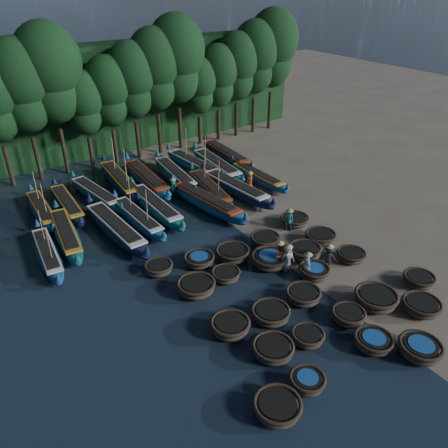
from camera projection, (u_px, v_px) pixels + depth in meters
ground at (270, 253)px, 27.99m from camera, size 120.00×120.00×0.00m
foliage_wall at (118, 98)px, 42.27m from camera, size 40.00×3.00×10.00m
coracle_0 at (277, 407)px, 17.65m from camera, size 2.15×2.15×0.67m
coracle_1 at (307, 381)px, 18.77m from camera, size 1.96×1.96×0.65m
coracle_2 at (373, 341)px, 20.80m from camera, size 1.90×1.90×0.64m
coracle_3 at (420, 349)px, 20.31m from camera, size 2.18×2.18×0.75m
coracle_4 at (421, 306)px, 22.98m from camera, size 2.20×2.20×0.68m
coracle_5 at (273, 349)px, 20.37m from camera, size 2.38×2.38×0.66m
coracle_6 at (308, 337)px, 21.07m from camera, size 2.01×2.01×0.65m
coracle_7 at (348, 316)px, 22.31m from camera, size 2.04×2.04×0.68m
coracle_8 at (376, 299)px, 23.35m from camera, size 2.77×2.77×0.82m
coracle_9 at (419, 279)px, 24.96m from camera, size 2.10×2.10×0.65m
coracle_10 at (230, 326)px, 21.60m from camera, size 2.42×2.42×0.75m
coracle_11 at (271, 313)px, 22.45m from camera, size 2.52×2.52×0.69m
coracle_12 at (303, 295)px, 23.71m from camera, size 2.05×2.05×0.71m
coracle_13 at (314, 272)px, 25.52m from camera, size 2.08×2.08×0.73m
coracle_14 at (351, 255)px, 27.09m from camera, size 1.91×1.91×0.64m
coracle_15 at (196, 287)px, 24.28m from camera, size 2.63×2.63×0.77m
coracle_16 at (226, 275)px, 25.37m from camera, size 1.78×1.78×0.64m
coracle_17 at (270, 259)px, 26.55m from camera, size 2.34×2.34×0.79m
coracle_18 at (305, 251)px, 27.28m from camera, size 2.47×2.47×0.82m
coracle_19 at (321, 237)px, 28.84m from camera, size 2.52×2.52×0.74m
coracle_20 at (159, 268)px, 25.89m from camera, size 1.74×1.74×0.69m
coracle_21 at (199, 260)px, 26.62m from camera, size 1.93×1.93×0.69m
coracle_22 at (232, 253)px, 27.13m from camera, size 2.59×2.59×0.78m
coracle_23 at (265, 240)px, 28.57m from camera, size 2.44×2.44×0.71m
coracle_24 at (294, 220)px, 30.87m from camera, size 2.37×2.37×0.67m
long_boat_0 at (48, 254)px, 27.01m from camera, size 1.83×7.24×3.09m
long_boat_1 at (66, 234)px, 28.89m from camera, size 2.31×8.09×1.43m
long_boat_2 at (116, 228)px, 29.42m from camera, size 2.13×9.14×1.61m
long_boat_3 at (138, 218)px, 30.84m from camera, size 1.71×7.80×3.31m
long_boat_4 at (155, 206)px, 32.25m from camera, size 1.54×8.66×1.52m
long_boat_5 at (206, 202)px, 32.82m from camera, size 2.66×8.93×1.58m
long_boat_6 at (210, 189)px, 34.81m from camera, size 2.78×8.29×3.56m
long_boat_7 at (235, 188)px, 34.87m from camera, size 2.36×8.94×1.58m
long_boat_8 at (258, 177)px, 37.00m from camera, size 1.50×7.63×1.34m
long_boat_9 at (42, 210)px, 31.88m from camera, size 1.51×7.48×3.18m
long_boat_10 at (67, 204)px, 32.64m from camera, size 1.64×7.80×1.37m
long_boat_11 at (96, 194)px, 34.14m from camera, size 2.60×7.98×1.42m
long_boat_12 at (120, 180)px, 36.12m from camera, size 2.22×9.19×3.91m
long_boat_13 at (146, 179)px, 36.42m from camera, size 2.00×9.18×1.62m
long_boat_14 at (175, 175)px, 37.23m from camera, size 2.36×8.67×1.53m
long_boat_15 at (194, 165)px, 39.17m from camera, size 2.28×8.59×3.66m
long_boat_16 at (217, 166)px, 38.91m from camera, size 2.21×9.04×1.59m
long_boat_17 at (226, 155)px, 41.25m from camera, size 1.95×8.73×1.54m
fisherman_0 at (288, 257)px, 25.98m from camera, size 0.91×0.68×1.89m
fisherman_1 at (289, 219)px, 29.92m from camera, size 0.70×0.67×1.81m
fisherman_2 at (279, 254)px, 26.16m from camera, size 1.03×0.90×1.99m
fisherman_3 at (328, 257)px, 26.00m from camera, size 1.23×1.21×1.89m
fisherman_4 at (307, 265)px, 25.26m from camera, size 0.79×1.08×1.90m
fisherman_5 at (173, 188)px, 34.32m from camera, size 1.46×1.38×1.84m
fisherman_6 at (250, 180)px, 35.64m from camera, size 0.65×0.85×1.76m
tree_3 at (21, 85)px, 33.84m from camera, size 4.92×4.92×11.60m
tree_4 at (49, 72)px, 34.62m from camera, size 5.34×5.34×12.58m
tree_5 at (83, 102)px, 37.09m from camera, size 3.68×3.68×8.68m
tree_6 at (108, 91)px, 37.87m from camera, size 4.09×4.09×9.65m
tree_7 at (132, 79)px, 38.65m from camera, size 4.51×4.51×10.63m
tree_8 at (154, 69)px, 39.42m from camera, size 4.92×4.92×11.60m
tree_9 at (176, 58)px, 40.20m from camera, size 5.34×5.34×12.58m
tree_10 at (199, 85)px, 42.68m from camera, size 3.68×3.68×8.68m
tree_11 at (218, 75)px, 43.45m from camera, size 4.09×4.09×9.65m
tree_12 at (237, 66)px, 44.23m from camera, size 4.51×4.51×10.63m
tree_13 at (255, 56)px, 45.01m from camera, size 4.92×4.92×11.60m
tree_14 at (273, 47)px, 45.78m from camera, size 5.34×5.34×12.58m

